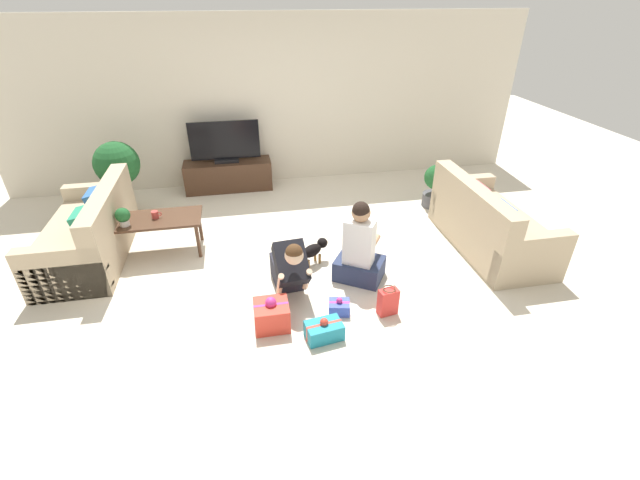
{
  "coord_description": "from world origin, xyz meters",
  "views": [
    {
      "loc": [
        -0.54,
        -4.37,
        2.87
      ],
      "look_at": [
        0.24,
        -0.34,
        0.45
      ],
      "focal_mm": 24.0,
      "sensor_mm": 36.0,
      "label": 1
    }
  ],
  "objects_px": {
    "gift_bag_a": "(388,302)",
    "dog": "(315,249)",
    "tv_console": "(229,175)",
    "mug": "(155,215)",
    "tabletop_plant": "(123,216)",
    "sofa_right": "(488,225)",
    "person_sitting": "(360,252)",
    "person_kneeling": "(289,266)",
    "gift_box_c": "(339,307)",
    "potted_plant_corner_left": "(117,167)",
    "tv": "(225,144)",
    "gift_box_b": "(324,330)",
    "coffee_table": "(156,222)",
    "sofa_left": "(90,234)",
    "gift_box_a": "(272,315)",
    "potted_plant_corner_right": "(436,185)"
  },
  "relations": [
    {
      "from": "coffee_table",
      "to": "gift_box_b",
      "type": "height_order",
      "value": "coffee_table"
    },
    {
      "from": "sofa_left",
      "to": "person_sitting",
      "type": "relative_size",
      "value": 1.83
    },
    {
      "from": "gift_bag_a",
      "to": "dog",
      "type": "bearing_deg",
      "value": 118.22
    },
    {
      "from": "tv",
      "to": "person_sitting",
      "type": "distance_m",
      "value": 3.22
    },
    {
      "from": "sofa_left",
      "to": "dog",
      "type": "relative_size",
      "value": 4.53
    },
    {
      "from": "potted_plant_corner_left",
      "to": "mug",
      "type": "distance_m",
      "value": 1.46
    },
    {
      "from": "tv",
      "to": "mug",
      "type": "height_order",
      "value": "tv"
    },
    {
      "from": "sofa_right",
      "to": "tv",
      "type": "xyz_separation_m",
      "value": [
        -3.19,
        2.48,
        0.45
      ]
    },
    {
      "from": "tv_console",
      "to": "mug",
      "type": "height_order",
      "value": "mug"
    },
    {
      "from": "mug",
      "to": "person_sitting",
      "type": "bearing_deg",
      "value": -24.38
    },
    {
      "from": "gift_box_a",
      "to": "tabletop_plant",
      "type": "bearing_deg",
      "value": 135.91
    },
    {
      "from": "potted_plant_corner_left",
      "to": "mug",
      "type": "xyz_separation_m",
      "value": [
        0.65,
        -1.29,
        -0.17
      ]
    },
    {
      "from": "tv_console",
      "to": "mug",
      "type": "bearing_deg",
      "value": -114.95
    },
    {
      "from": "sofa_right",
      "to": "mug",
      "type": "xyz_separation_m",
      "value": [
        -4.05,
        0.65,
        0.21
      ]
    },
    {
      "from": "person_kneeling",
      "to": "gift_bag_a",
      "type": "bearing_deg",
      "value": -36.94
    },
    {
      "from": "coffee_table",
      "to": "tabletop_plant",
      "type": "relative_size",
      "value": 4.87
    },
    {
      "from": "gift_box_c",
      "to": "mug",
      "type": "distance_m",
      "value": 2.52
    },
    {
      "from": "mug",
      "to": "tv_console",
      "type": "bearing_deg",
      "value": 65.05
    },
    {
      "from": "gift_box_c",
      "to": "tv_console",
      "type": "bearing_deg",
      "value": 107.44
    },
    {
      "from": "coffee_table",
      "to": "tabletop_plant",
      "type": "xyz_separation_m",
      "value": [
        -0.32,
        -0.13,
        0.18
      ]
    },
    {
      "from": "gift_bag_a",
      "to": "mug",
      "type": "height_order",
      "value": "mug"
    },
    {
      "from": "sofa_right",
      "to": "person_kneeling",
      "type": "distance_m",
      "value": 2.61
    },
    {
      "from": "gift_box_b",
      "to": "gift_box_c",
      "type": "distance_m",
      "value": 0.4
    },
    {
      "from": "gift_box_c",
      "to": "mug",
      "type": "xyz_separation_m",
      "value": [
        -1.92,
        1.57,
        0.45
      ]
    },
    {
      "from": "tv_console",
      "to": "potted_plant_corner_left",
      "type": "height_order",
      "value": "potted_plant_corner_left"
    },
    {
      "from": "tv_console",
      "to": "dog",
      "type": "distance_m",
      "value": 2.65
    },
    {
      "from": "tabletop_plant",
      "to": "potted_plant_corner_right",
      "type": "bearing_deg",
      "value": 9.82
    },
    {
      "from": "person_sitting",
      "to": "tabletop_plant",
      "type": "bearing_deg",
      "value": 13.64
    },
    {
      "from": "dog",
      "to": "gift_box_b",
      "type": "xyz_separation_m",
      "value": [
        -0.14,
        -1.27,
        -0.11
      ]
    },
    {
      "from": "sofa_right",
      "to": "mug",
      "type": "relative_size",
      "value": 14.99
    },
    {
      "from": "potted_plant_corner_left",
      "to": "mug",
      "type": "height_order",
      "value": "potted_plant_corner_left"
    },
    {
      "from": "gift_box_a",
      "to": "gift_box_c",
      "type": "bearing_deg",
      "value": 5.84
    },
    {
      "from": "potted_plant_corner_left",
      "to": "gift_bag_a",
      "type": "relative_size",
      "value": 3.36
    },
    {
      "from": "tv",
      "to": "mug",
      "type": "relative_size",
      "value": 9.04
    },
    {
      "from": "sofa_right",
      "to": "coffee_table",
      "type": "height_order",
      "value": "sofa_right"
    },
    {
      "from": "sofa_right",
      "to": "mug",
      "type": "bearing_deg",
      "value": 80.88
    },
    {
      "from": "mug",
      "to": "gift_box_b",
      "type": "bearing_deg",
      "value": -48.22
    },
    {
      "from": "gift_box_c",
      "to": "mug",
      "type": "bearing_deg",
      "value": 140.78
    },
    {
      "from": "gift_box_a",
      "to": "tabletop_plant",
      "type": "height_order",
      "value": "tabletop_plant"
    },
    {
      "from": "tv",
      "to": "person_kneeling",
      "type": "bearing_deg",
      "value": -78.07
    },
    {
      "from": "sofa_left",
      "to": "person_sitting",
      "type": "height_order",
      "value": "person_sitting"
    },
    {
      "from": "gift_box_b",
      "to": "gift_box_c",
      "type": "relative_size",
      "value": 1.53
    },
    {
      "from": "potted_plant_corner_right",
      "to": "potted_plant_corner_left",
      "type": "distance_m",
      "value": 4.61
    },
    {
      "from": "dog",
      "to": "tabletop_plant",
      "type": "height_order",
      "value": "tabletop_plant"
    },
    {
      "from": "potted_plant_corner_left",
      "to": "person_sitting",
      "type": "xyz_separation_m",
      "value": [
        2.92,
        -2.32,
        -0.33
      ]
    },
    {
      "from": "gift_box_c",
      "to": "tabletop_plant",
      "type": "relative_size",
      "value": 1.09
    },
    {
      "from": "potted_plant_corner_left",
      "to": "person_sitting",
      "type": "distance_m",
      "value": 3.75
    },
    {
      "from": "tv",
      "to": "gift_box_a",
      "type": "bearing_deg",
      "value": -83.82
    },
    {
      "from": "person_sitting",
      "to": "tabletop_plant",
      "type": "xyz_separation_m",
      "value": [
        -2.6,
        0.9,
        0.24
      ]
    },
    {
      "from": "sofa_left",
      "to": "gift_box_a",
      "type": "relative_size",
      "value": 5.27
    }
  ]
}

